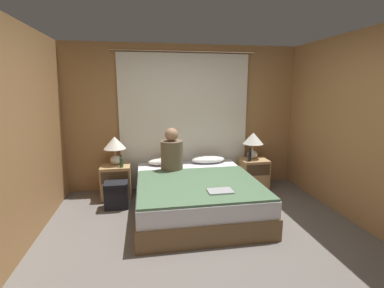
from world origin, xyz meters
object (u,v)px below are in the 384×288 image
at_px(laptop_on_bed, 220,191).
at_px(person_left_in_bed, 172,153).
at_px(lamp_right, 253,141).
at_px(lamp_left, 115,145).
at_px(nightstand_right, 253,174).
at_px(nightstand_left, 116,181).
at_px(backpack_on_floor, 117,193).
at_px(beer_bottle_on_right_stand, 250,156).
at_px(beer_bottle_on_left_stand, 121,162).
at_px(bed, 196,195).
at_px(pillow_left, 165,161).
at_px(pillow_right, 208,159).

bearing_deg(laptop_on_bed, person_left_in_bed, 113.84).
bearing_deg(lamp_right, lamp_left, 180.00).
bearing_deg(nightstand_right, nightstand_left, 180.00).
bearing_deg(backpack_on_floor, person_left_in_bed, 11.09).
bearing_deg(beer_bottle_on_right_stand, beer_bottle_on_left_stand, 180.00).
distance_m(lamp_right, beer_bottle_on_left_stand, 2.29).
relative_size(lamp_right, backpack_on_floor, 1.16).
bearing_deg(bed, lamp_right, 34.62).
height_order(lamp_left, pillow_left, lamp_left).
distance_m(laptop_on_bed, backpack_on_floor, 1.66).
relative_size(nightstand_left, beer_bottle_on_right_stand, 2.23).
height_order(beer_bottle_on_left_stand, backpack_on_floor, beer_bottle_on_left_stand).
distance_m(pillow_left, person_left_in_bed, 0.42).
relative_size(pillow_left, backpack_on_floor, 1.46).
height_order(nightstand_right, lamp_left, lamp_left).
bearing_deg(laptop_on_bed, nightstand_right, 54.21).
bearing_deg(lamp_left, beer_bottle_on_right_stand, -4.88).
height_order(pillow_right, beer_bottle_on_right_stand, beer_bottle_on_right_stand).
bearing_deg(laptop_on_bed, beer_bottle_on_left_stand, 135.37).
bearing_deg(nightstand_right, beer_bottle_on_left_stand, -176.87).
bearing_deg(pillow_left, nightstand_right, -2.47).
distance_m(bed, person_left_in_bed, 0.76).
bearing_deg(beer_bottle_on_right_stand, backpack_on_floor, -171.59).
height_order(pillow_left, beer_bottle_on_left_stand, beer_bottle_on_left_stand).
distance_m(lamp_left, lamp_right, 2.37).
bearing_deg(backpack_on_floor, beer_bottle_on_right_stand, 8.41).
height_order(pillow_right, beer_bottle_on_left_stand, beer_bottle_on_left_stand).
relative_size(nightstand_left, lamp_right, 1.15).
distance_m(bed, nightstand_left, 1.40).
xyz_separation_m(beer_bottle_on_right_stand, laptop_on_bed, (-0.87, -1.26, -0.10)).
xyz_separation_m(bed, laptop_on_bed, (0.19, -0.63, 0.29)).
relative_size(beer_bottle_on_left_stand, laptop_on_bed, 0.66).
height_order(laptop_on_bed, backpack_on_floor, laptop_on_bed).
height_order(nightstand_left, beer_bottle_on_right_stand, beer_bottle_on_right_stand).
height_order(pillow_right, person_left_in_bed, person_left_in_bed).
xyz_separation_m(pillow_right, person_left_in_bed, (-0.66, -0.35, 0.22)).
height_order(lamp_right, pillow_left, lamp_right).
xyz_separation_m(nightstand_right, pillow_right, (-0.81, 0.07, 0.28)).
height_order(pillow_left, beer_bottle_on_right_stand, beer_bottle_on_right_stand).
distance_m(nightstand_left, lamp_left, 0.59).
relative_size(beer_bottle_on_right_stand, backpack_on_floor, 0.60).
xyz_separation_m(beer_bottle_on_right_stand, backpack_on_floor, (-2.20, -0.33, -0.41)).
bearing_deg(backpack_on_floor, pillow_right, 18.81).
relative_size(bed, beer_bottle_on_right_stand, 8.38).
relative_size(pillow_right, beer_bottle_on_left_stand, 2.86).
height_order(lamp_left, laptop_on_bed, lamp_left).
bearing_deg(backpack_on_floor, nightstand_left, 95.07).
bearing_deg(pillow_right, nightstand_left, -177.53).
relative_size(nightstand_left, beer_bottle_on_left_stand, 2.64).
xyz_separation_m(nightstand_right, person_left_in_bed, (-1.48, -0.28, 0.50)).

